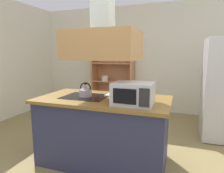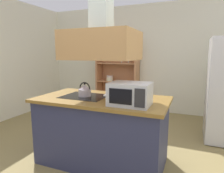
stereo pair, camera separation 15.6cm
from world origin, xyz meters
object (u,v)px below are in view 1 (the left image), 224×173
Objects in this scene: kettle at (86,91)px; cutting_board at (119,95)px; dish_cabinet at (113,78)px; microwave at (133,94)px.

cutting_board is at bearing 26.44° from kettle.
kettle is 0.47m from cutting_board.
dish_cabinet is at bearing 110.74° from cutting_board.
microwave is at bearing -66.68° from dish_cabinet.
dish_cabinet is 2.51m from cutting_board.
kettle is 0.43× the size of microwave.
dish_cabinet is 5.59× the size of cutting_board.
microwave is (0.30, -0.42, 0.12)m from cutting_board.
dish_cabinet is 3.02m from microwave.
dish_cabinet is 4.14× the size of microwave.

